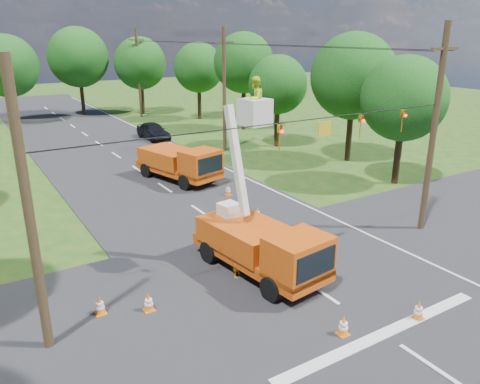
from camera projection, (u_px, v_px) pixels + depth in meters
ground at (138, 170)px, 34.11m from camera, size 140.00×140.00×0.00m
road_main at (138, 170)px, 34.11m from camera, size 12.00×100.00×0.06m
road_cross at (288, 271)px, 19.62m from camera, size 56.00×10.00×0.07m
stop_bar at (383, 335)px, 15.43m from camera, size 9.00×0.45×0.02m
edge_line at (206, 160)px, 36.91m from camera, size 0.12×90.00×0.02m
bucket_truck at (261, 236)px, 18.89m from camera, size 3.13×6.52×7.95m
second_truck at (180, 163)px, 31.28m from camera, size 3.94×6.85×2.42m
ground_worker at (238, 257)px, 18.86m from camera, size 0.78×0.72×1.78m
distant_car at (153, 131)px, 43.86m from camera, size 2.05×4.71×1.58m
traffic_cone_0 at (343, 326)px, 15.31m from camera, size 0.38×0.38×0.71m
traffic_cone_1 at (419, 310)px, 16.16m from camera, size 0.38×0.38×0.71m
traffic_cone_2 at (257, 214)px, 24.83m from camera, size 0.38×0.38×0.71m
traffic_cone_3 at (228, 190)px, 28.65m from camera, size 0.38×0.38×0.71m
traffic_cone_4 at (149, 302)px, 16.65m from camera, size 0.38×0.38×0.71m
traffic_cone_5 at (100, 305)px, 16.45m from camera, size 0.38×0.38×0.71m
traffic_cone_7 at (210, 167)px, 33.61m from camera, size 0.38×0.38×0.71m
pole_right_near at (434, 130)px, 22.22m from camera, size 1.80×0.30×10.00m
pole_right_mid at (224, 89)px, 38.32m from camera, size 1.80×0.30×10.00m
pole_right_far at (139, 73)px, 54.43m from camera, size 1.80×0.30×10.00m
pole_left at (29, 215)px, 13.44m from camera, size 0.30×0.30×9.00m
signal_span at (337, 127)px, 18.84m from camera, size 18.00×0.29×1.07m
tree_right_a at (404, 99)px, 29.40m from camera, size 5.40×5.40×8.28m
tree_right_b at (354, 76)px, 34.70m from camera, size 6.40×6.40×9.65m
tree_right_c at (278, 85)px, 39.80m from camera, size 5.00×5.00×7.83m
tree_right_d at (244, 63)px, 46.60m from camera, size 6.00×6.00×9.70m
tree_right_e at (199, 68)px, 52.82m from camera, size 5.60×5.60×8.63m
tree_far_a at (7, 66)px, 49.77m from camera, size 6.60×6.60×9.50m
tree_far_b at (78, 57)px, 55.17m from camera, size 7.00×7.00×10.32m
tree_far_c at (140, 63)px, 56.23m from camera, size 6.20×6.20×9.18m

